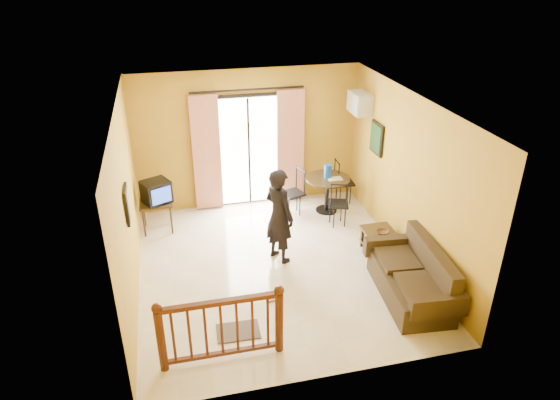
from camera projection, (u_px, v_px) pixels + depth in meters
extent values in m
plane|color=beige|center=(276.00, 267.00, 8.40)|extent=(5.00, 5.00, 0.00)
plane|color=white|center=(276.00, 104.00, 7.15)|extent=(5.00, 5.00, 0.00)
plane|color=#B78C23|center=(248.00, 139.00, 9.95)|extent=(4.50, 0.00, 4.50)
plane|color=#B78C23|center=(326.00, 286.00, 5.60)|extent=(4.50, 0.00, 4.50)
plane|color=#B78C23|center=(127.00, 208.00, 7.31)|extent=(0.00, 5.00, 5.00)
plane|color=#B78C23|center=(409.00, 178.00, 8.24)|extent=(0.00, 5.00, 5.00)
cube|color=black|center=(249.00, 151.00, 10.05)|extent=(1.34, 0.03, 2.34)
cube|color=white|center=(249.00, 152.00, 10.02)|extent=(1.20, 0.04, 2.20)
cube|color=black|center=(249.00, 152.00, 10.00)|extent=(0.04, 0.02, 2.20)
cube|color=beige|center=(207.00, 154.00, 9.78)|extent=(0.55, 0.08, 2.35)
cube|color=beige|center=(290.00, 147.00, 10.13)|extent=(0.55, 0.08, 2.35)
cylinder|color=black|center=(247.00, 90.00, 9.40)|extent=(2.20, 0.04, 0.04)
cube|color=black|center=(156.00, 203.00, 9.26)|extent=(0.59, 0.49, 0.04)
cylinder|color=black|center=(144.00, 223.00, 9.17)|extent=(0.04, 0.04, 0.57)
cylinder|color=black|center=(171.00, 220.00, 9.27)|extent=(0.04, 0.04, 0.57)
cylinder|color=black|center=(144.00, 213.00, 9.51)|extent=(0.04, 0.04, 0.57)
cylinder|color=black|center=(171.00, 210.00, 9.61)|extent=(0.04, 0.04, 0.57)
cube|color=black|center=(156.00, 192.00, 9.16)|extent=(0.60, 0.58, 0.42)
cube|color=blue|center=(161.00, 196.00, 9.01)|extent=(0.34, 0.17, 0.30)
cube|color=black|center=(127.00, 204.00, 7.08)|extent=(0.04, 0.42, 0.52)
cube|color=#545048|center=(129.00, 204.00, 7.08)|extent=(0.01, 0.34, 0.44)
cylinder|color=black|center=(328.00, 179.00, 9.89)|extent=(0.88, 0.88, 0.04)
cylinder|color=black|center=(327.00, 195.00, 10.06)|extent=(0.08, 0.08, 0.71)
cylinder|color=black|center=(326.00, 210.00, 10.21)|extent=(0.43, 0.43, 0.03)
cylinder|color=#1342B6|center=(328.00, 171.00, 9.82)|extent=(0.15, 0.15, 0.29)
cube|color=beige|center=(335.00, 179.00, 9.82)|extent=(0.28, 0.19, 0.02)
cube|color=silver|center=(360.00, 103.00, 9.57)|extent=(0.30, 0.60, 0.40)
cube|color=gray|center=(352.00, 103.00, 9.54)|extent=(0.02, 0.56, 0.36)
cube|color=black|center=(377.00, 138.00, 9.25)|extent=(0.04, 0.50, 0.60)
cube|color=black|center=(376.00, 138.00, 9.25)|extent=(0.01, 0.42, 0.52)
cube|color=black|center=(384.00, 237.00, 8.49)|extent=(0.53, 0.95, 0.04)
cube|color=black|center=(382.00, 251.00, 8.61)|extent=(0.49, 0.91, 0.03)
cube|color=black|center=(381.00, 262.00, 8.16)|extent=(0.05, 0.05, 0.40)
cube|color=black|center=(405.00, 259.00, 8.25)|extent=(0.05, 0.05, 0.40)
cube|color=black|center=(362.00, 237.00, 8.90)|extent=(0.05, 0.05, 0.40)
cube|color=black|center=(384.00, 234.00, 8.99)|extent=(0.05, 0.05, 0.40)
imported|color=brown|center=(383.00, 233.00, 8.52)|extent=(0.26, 0.26, 0.06)
cube|color=#332613|center=(410.00, 285.00, 7.60)|extent=(0.97, 1.72, 0.41)
cube|color=#332613|center=(431.00, 263.00, 7.50)|extent=(0.34, 1.66, 0.57)
cube|color=#332613|center=(439.00, 306.00, 6.80)|extent=(0.84, 0.24, 0.31)
cube|color=#332613|center=(389.00, 245.00, 8.20)|extent=(0.84, 0.24, 0.31)
cube|color=#332613|center=(420.00, 287.00, 7.17)|extent=(0.63, 0.72, 0.10)
cube|color=#332613|center=(398.00, 260.00, 7.80)|extent=(0.63, 0.72, 0.10)
imported|color=black|center=(279.00, 216.00, 8.27)|extent=(0.65, 0.73, 1.67)
cylinder|color=#471E0F|center=(161.00, 341.00, 6.15)|extent=(0.11, 0.11, 0.92)
cylinder|color=#471E0F|center=(279.00, 322.00, 6.46)|extent=(0.11, 0.11, 0.92)
sphere|color=#471E0F|center=(157.00, 308.00, 5.93)|extent=(0.13, 0.13, 0.13)
sphere|color=#471E0F|center=(279.00, 291.00, 6.24)|extent=(0.13, 0.13, 0.13)
cube|color=#471E0F|center=(220.00, 302.00, 6.10)|extent=(1.55, 0.08, 0.06)
cube|color=#471E0F|center=(223.00, 353.00, 6.47)|extent=(1.55, 0.06, 0.05)
cube|color=#504740|center=(238.00, 331.00, 6.97)|extent=(0.61, 0.42, 0.02)
cube|color=brown|center=(268.00, 297.00, 7.65)|extent=(0.16, 0.27, 0.03)
cube|color=brown|center=(277.00, 296.00, 7.68)|extent=(0.16, 0.27, 0.03)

